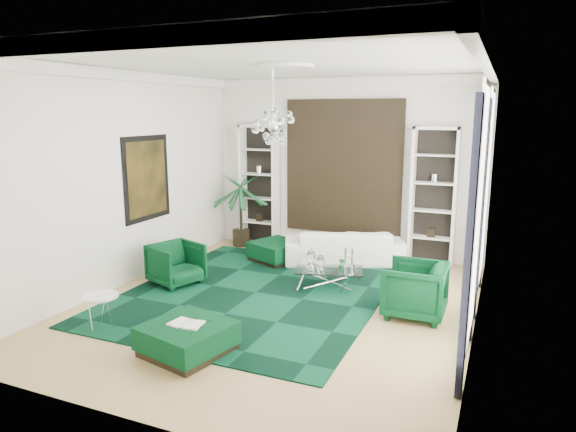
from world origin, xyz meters
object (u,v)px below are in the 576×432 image
at_px(ottoman_side, 276,252).
at_px(ottoman_front, 187,339).
at_px(coffee_table, 330,275).
at_px(palm, 241,198).
at_px(armchair_left, 176,264).
at_px(armchair_right, 415,290).
at_px(sofa, 344,246).
at_px(side_table, 101,312).

bearing_deg(ottoman_side, ottoman_front, -81.18).
distance_m(coffee_table, palm, 3.54).
bearing_deg(armchair_left, coffee_table, -49.26).
bearing_deg(ottoman_side, coffee_table, -34.57).
bearing_deg(armchair_right, ottoman_side, -120.29).
height_order(armchair_right, ottoman_front, armchair_right).
height_order(coffee_table, ottoman_side, ottoman_side).
bearing_deg(sofa, ottoman_side, -4.04).
bearing_deg(sofa, ottoman_front, 59.18).
height_order(ottoman_front, side_table, side_table).
bearing_deg(armchair_right, sofa, -141.47).
bearing_deg(palm, ottoman_side, -33.72).
distance_m(sofa, armchair_right, 2.94).
xyz_separation_m(ottoman_side, palm, (-1.30, 0.86, 0.91)).
distance_m(sofa, palm, 2.77).
xyz_separation_m(armchair_right, palm, (-4.45, 2.71, 0.70)).
distance_m(ottoman_front, side_table, 1.60).
distance_m(coffee_table, ottoman_front, 3.34).
bearing_deg(ottoman_front, ottoman_side, 98.82).
xyz_separation_m(armchair_right, ottoman_front, (-2.49, -2.43, -0.22)).
xyz_separation_m(sofa, side_table, (-2.25, -4.55, -0.11)).
distance_m(ottoman_front, palm, 5.58).
distance_m(armchair_left, palm, 3.00).
xyz_separation_m(armchair_left, armchair_right, (4.23, 0.19, 0.04)).
height_order(armchair_right, ottoman_side, armchair_right).
distance_m(coffee_table, ottoman_side, 1.86).
xyz_separation_m(armchair_right, coffee_table, (-1.63, 0.80, -0.22)).
distance_m(armchair_left, ottoman_side, 2.31).
xyz_separation_m(ottoman_side, ottoman_front, (0.66, -4.27, -0.01)).
relative_size(armchair_left, side_table, 1.64).
relative_size(ottoman_side, palm, 0.41).
xyz_separation_m(armchair_left, palm, (-0.22, 2.90, 0.74)).
bearing_deg(palm, coffee_table, -34.18).
xyz_separation_m(sofa, armchair_right, (1.83, -2.30, 0.07)).
xyz_separation_m(armchair_left, ottoman_front, (1.74, -2.24, -0.18)).
bearing_deg(sofa, palm, -31.74).
bearing_deg(armchair_right, armchair_left, -87.37).
relative_size(armchair_right, coffee_table, 0.80).
bearing_deg(armchair_left, sofa, -23.97).
bearing_deg(armchair_left, ottoman_front, -122.14).
relative_size(sofa, ottoman_side, 2.60).
bearing_deg(armchair_left, armchair_right, -67.42).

